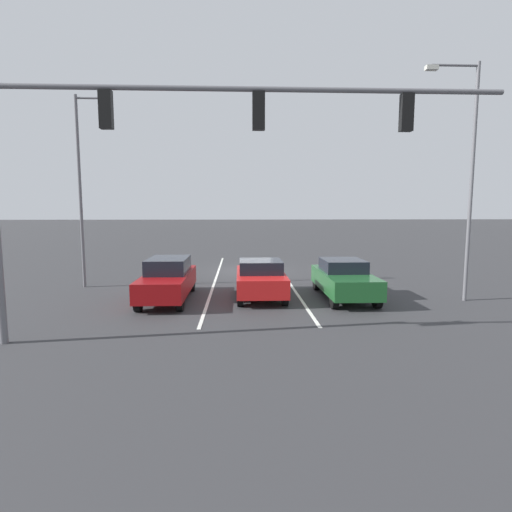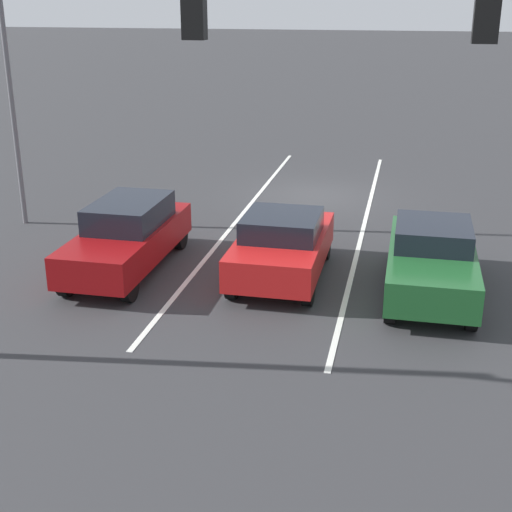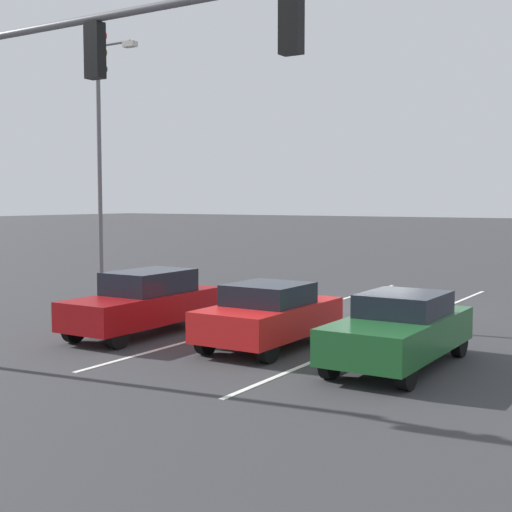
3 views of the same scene
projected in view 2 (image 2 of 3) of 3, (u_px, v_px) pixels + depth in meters
The scene contains 8 objects.
ground_plane at pixel (314, 196), 23.32m from camera, with size 240.00×240.00×0.00m, color #333335.
lane_stripe_left_divider at pixel (364, 224), 20.41m from camera, with size 0.12×17.54×0.01m, color silver.
lane_stripe_center_divider at pixel (240, 216), 21.14m from camera, with size 0.12×17.54×0.01m, color silver.
car_red_midlane_front at pixel (282, 245), 16.33m from camera, with size 1.91×4.04×1.54m.
car_darkgreen_leftlane_front at pixel (431, 259), 15.46m from camera, with size 1.83×4.51×1.55m.
car_maroon_rightlane_front at pixel (128, 236), 16.82m from camera, with size 1.72×4.67×1.65m.
traffic_signal_gantry at pixel (38, 54), 10.49m from camera, with size 13.31×0.37×7.07m.
street_lamp_right_shoulder at pixel (11, 48), 18.87m from camera, with size 1.67×0.24×8.56m.
Camera 2 is at (-2.95, 22.46, 6.17)m, focal length 50.00 mm.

